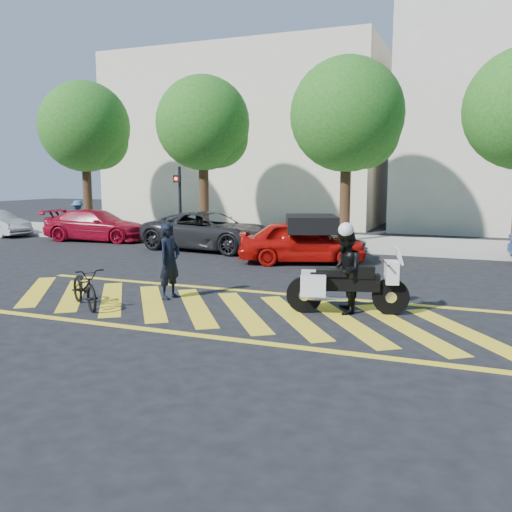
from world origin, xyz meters
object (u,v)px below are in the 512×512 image
at_px(bicycle, 85,287).
at_px(parked_left, 97,225).
at_px(officer_bike, 170,261).
at_px(officer_moto, 345,272).
at_px(police_motorcycle, 345,285).
at_px(red_convertible, 302,242).
at_px(parked_mid_left, 209,231).
at_px(parked_mid_right, 316,241).

relative_size(bicycle, parked_left, 0.36).
relative_size(officer_bike, parked_left, 0.37).
relative_size(officer_moto, parked_left, 0.37).
bearing_deg(police_motorcycle, officer_bike, 166.52).
relative_size(red_convertible, parked_mid_left, 0.78).
xyz_separation_m(red_convertible, parked_mid_right, (0.12, 1.22, -0.10)).
xyz_separation_m(officer_moto, red_convertible, (-2.70, 5.93, -0.16)).
bearing_deg(police_motorcycle, parked_mid_right, 94.79).
distance_m(officer_bike, police_motorcycle, 4.07).
bearing_deg(red_convertible, officer_bike, 147.38).
height_order(officer_moto, parked_mid_right, officer_moto).
height_order(officer_bike, parked_left, officer_bike).
bearing_deg(bicycle, parked_mid_right, 18.06).
xyz_separation_m(officer_bike, parked_mid_right, (1.46, 7.29, -0.27)).
distance_m(bicycle, officer_moto, 5.56).
relative_size(red_convertible, parked_left, 0.88).
xyz_separation_m(officer_bike, bicycle, (-1.28, -1.41, -0.44)).
relative_size(bicycle, officer_moto, 0.96).
relative_size(officer_bike, bicycle, 1.05).
relative_size(police_motorcycle, red_convertible, 0.59).
distance_m(officer_moto, parked_left, 15.44).
distance_m(police_motorcycle, parked_left, 15.46).
relative_size(police_motorcycle, parked_mid_left, 0.47).
height_order(officer_bike, police_motorcycle, officer_bike).
xyz_separation_m(red_convertible, parked_mid_left, (-4.21, 1.73, 0.03)).
distance_m(police_motorcycle, parked_mid_right, 7.62).
distance_m(officer_bike, parked_mid_right, 7.43).
xyz_separation_m(bicycle, parked_mid_left, (-1.58, 9.20, 0.29)).
bearing_deg(bicycle, parked_left, 72.24).
height_order(bicycle, parked_mid_right, parked_mid_right).
bearing_deg(officer_moto, parked_left, -138.83).
xyz_separation_m(bicycle, parked_mid_right, (2.74, 8.70, 0.17)).
bearing_deg(parked_mid_right, officer_moto, -161.37).
bearing_deg(parked_mid_right, red_convertible, 173.31).
bearing_deg(parked_left, police_motorcycle, -129.84).
relative_size(parked_left, parked_mid_left, 0.89).
relative_size(police_motorcycle, parked_left, 0.52).
bearing_deg(parked_left, officer_bike, -140.80).
bearing_deg(officer_moto, red_convertible, -170.70).
distance_m(parked_left, parked_mid_left, 6.01).
bearing_deg(officer_moto, bicycle, -89.02).
distance_m(red_convertible, parked_left, 10.48).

